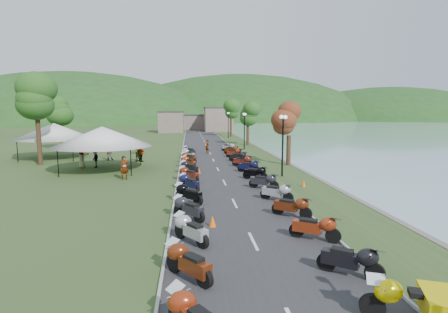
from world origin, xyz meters
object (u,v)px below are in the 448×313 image
object	(u,v)px
yellow_trike	(412,303)
pedestrian_b	(109,160)
pedestrian_a	(125,179)
vendor_tent_main	(103,149)
pedestrian_c	(96,168)

from	to	relation	value
yellow_trike	pedestrian_b	distance (m)	34.37
pedestrian_a	pedestrian_b	bearing A→B (deg)	80.27
vendor_tent_main	pedestrian_b	distance (m)	7.04
yellow_trike	vendor_tent_main	xyz separation A→B (m)	(-13.39, 24.52, 1.43)
yellow_trike	pedestrian_c	size ratio (longest dim) A/B	1.35
vendor_tent_main	pedestrian_a	world-z (taller)	vendor_tent_main
pedestrian_a	pedestrian_b	distance (m)	11.78
pedestrian_b	yellow_trike	bearing A→B (deg)	101.50
vendor_tent_main	yellow_trike	bearing A→B (deg)	-61.36
pedestrian_b	pedestrian_c	world-z (taller)	pedestrian_b
pedestrian_a	vendor_tent_main	bearing A→B (deg)	92.67
pedestrian_b	pedestrian_c	xyz separation A→B (m)	(-0.15, -5.02, 0.00)
yellow_trike	vendor_tent_main	distance (m)	27.98
yellow_trike	vendor_tent_main	bearing A→B (deg)	-39.55
pedestrian_c	pedestrian_a	bearing A→B (deg)	2.61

